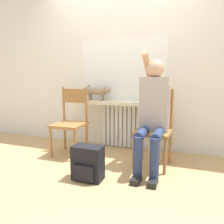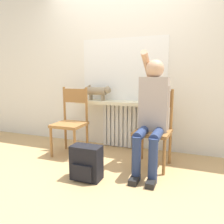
{
  "view_description": "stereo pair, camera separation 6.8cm",
  "coord_description": "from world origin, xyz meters",
  "px_view_note": "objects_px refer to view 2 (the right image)",
  "views": [
    {
      "loc": [
        1.0,
        -2.08,
        1.13
      ],
      "look_at": [
        0.0,
        0.71,
        0.64
      ],
      "focal_mm": 35.0,
      "sensor_mm": 36.0,
      "label": 1
    },
    {
      "loc": [
        1.07,
        -2.06,
        1.13
      ],
      "look_at": [
        0.0,
        0.71,
        0.64
      ],
      "focal_mm": 35.0,
      "sensor_mm": 36.0,
      "label": 2
    }
  ],
  "objects_px": {
    "backpack": "(86,163)",
    "chair_right": "(154,128)",
    "chair_left": "(71,121)",
    "cat": "(99,91)",
    "person": "(152,110)"
  },
  "relations": [
    {
      "from": "chair_right",
      "to": "backpack",
      "type": "height_order",
      "value": "chair_right"
    },
    {
      "from": "person",
      "to": "backpack",
      "type": "relative_size",
      "value": 3.77
    },
    {
      "from": "chair_left",
      "to": "chair_right",
      "type": "xyz_separation_m",
      "value": [
        1.2,
        -0.0,
        0.0
      ]
    },
    {
      "from": "cat",
      "to": "chair_right",
      "type": "bearing_deg",
      "value": -24.6
    },
    {
      "from": "chair_right",
      "to": "chair_left",
      "type": "bearing_deg",
      "value": -176.29
    },
    {
      "from": "chair_right",
      "to": "backpack",
      "type": "distance_m",
      "value": 0.95
    },
    {
      "from": "chair_left",
      "to": "cat",
      "type": "distance_m",
      "value": 0.64
    },
    {
      "from": "person",
      "to": "cat",
      "type": "bearing_deg",
      "value": 149.82
    },
    {
      "from": "chair_right",
      "to": "cat",
      "type": "height_order",
      "value": "cat"
    },
    {
      "from": "chair_right",
      "to": "cat",
      "type": "bearing_deg",
      "value": 159.11
    },
    {
      "from": "cat",
      "to": "backpack",
      "type": "height_order",
      "value": "cat"
    },
    {
      "from": "chair_left",
      "to": "backpack",
      "type": "bearing_deg",
      "value": -49.32
    },
    {
      "from": "chair_left",
      "to": "backpack",
      "type": "distance_m",
      "value": 0.93
    },
    {
      "from": "backpack",
      "to": "chair_right",
      "type": "bearing_deg",
      "value": 47.16
    },
    {
      "from": "person",
      "to": "backpack",
      "type": "distance_m",
      "value": 0.98
    }
  ]
}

